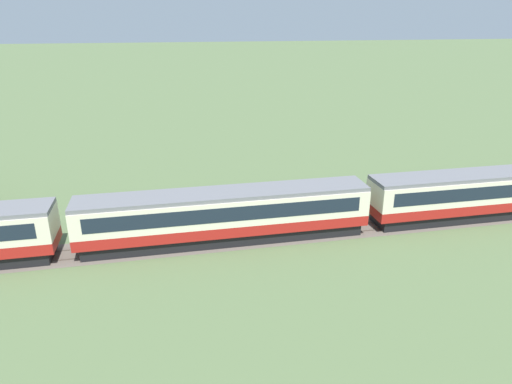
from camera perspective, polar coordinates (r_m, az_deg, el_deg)
The scene contains 2 objects.
passenger_train at distance 33.83m, azimuth -3.41°, elevation -2.68°, with size 111.90×3.14×3.93m.
railway_track at distance 35.37m, azimuth 2.33°, elevation -5.44°, with size 154.77×3.60×0.04m.
Camera 1 is at (-33.62, -30.69, 15.74)m, focal length 32.00 mm.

